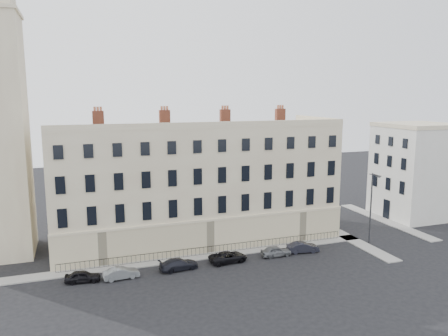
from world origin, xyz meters
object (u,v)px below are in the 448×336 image
(car_c, at_px, (179,264))
(car_f, at_px, (303,247))
(car_d, at_px, (228,257))
(streetlamp, at_px, (371,205))
(car_a, at_px, (83,276))
(car_b, at_px, (121,273))
(car_e, at_px, (276,251))

(car_c, distance_m, car_f, 15.45)
(car_c, distance_m, car_d, 5.85)
(streetlamp, bearing_deg, car_a, 165.33)
(car_a, distance_m, streetlamp, 35.38)
(car_f, bearing_deg, car_d, 97.65)
(car_f, bearing_deg, car_b, 99.40)
(car_b, xyz_separation_m, car_e, (17.99, 0.47, 0.02))
(car_a, bearing_deg, streetlamp, -82.45)
(car_c, bearing_deg, car_b, 86.15)
(car_e, distance_m, streetlamp, 14.03)
(car_e, bearing_deg, car_f, -87.91)
(streetlamp, bearing_deg, car_b, 166.22)
(car_b, distance_m, car_c, 6.20)
(car_b, relative_size, car_d, 0.83)
(car_f, bearing_deg, car_a, 98.11)
(car_a, bearing_deg, car_c, -83.36)
(car_f, xyz_separation_m, streetlamp, (9.65, -0.00, 4.46))
(car_d, height_order, car_e, car_e)
(car_c, relative_size, streetlamp, 0.47)
(car_a, bearing_deg, car_b, -89.68)
(car_c, xyz_separation_m, car_e, (11.80, 0.13, -0.01))
(streetlamp, bearing_deg, car_c, 165.69)
(car_b, height_order, car_c, car_c)
(car_b, height_order, car_f, car_f)
(car_a, relative_size, car_e, 0.97)
(car_e, bearing_deg, car_b, 92.11)
(car_a, xyz_separation_m, car_d, (15.84, 0.13, 0.02))
(car_e, height_order, car_f, car_f)
(car_a, bearing_deg, car_e, -82.61)
(car_b, bearing_deg, car_c, -91.27)
(car_d, bearing_deg, car_f, -95.45)
(car_c, height_order, car_d, car_c)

